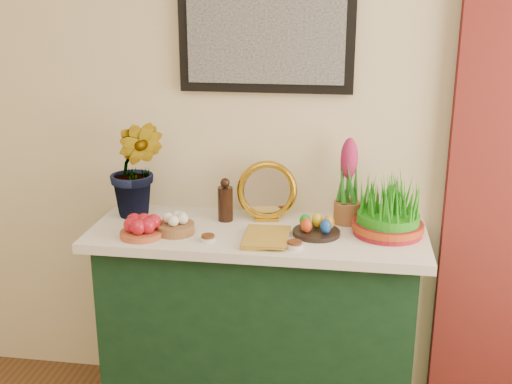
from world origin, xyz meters
TOP-DOWN VIEW (x-y plane):
  - room at (0.06, 0.11)m, footprint 4.50×4.54m
  - sideboard at (0.02, 2.00)m, footprint 1.30×0.45m
  - tablecloth at (0.02, 2.00)m, footprint 1.40×0.55m
  - hyacinth_green at (-0.52, 2.10)m, footprint 0.29×0.25m
  - apple_bowl at (-0.43, 1.85)m, footprint 0.22×0.22m
  - garlic_basket at (-0.30, 1.91)m, footprint 0.20×0.20m
  - vinegar_cruet at (-0.13, 2.10)m, footprint 0.07×0.07m
  - mirror at (0.05, 2.13)m, footprint 0.27×0.10m
  - book at (-0.01, 1.89)m, footprint 0.17×0.24m
  - spice_dish_left at (-0.15, 1.85)m, footprint 0.07×0.07m
  - spice_dish_right at (0.20, 1.83)m, footprint 0.07×0.07m
  - egg_plate at (0.27, 1.98)m, footprint 0.20×0.20m
  - hyacinth_pink at (0.39, 2.15)m, footprint 0.11×0.11m
  - wheatgrass_sabzeh at (0.56, 2.03)m, footprint 0.29×0.29m

SIDE VIEW (x-z plane):
  - sideboard at x=0.02m, z-range 0.00..0.85m
  - tablecloth at x=0.02m, z-range 0.85..0.89m
  - spice_dish_left at x=-0.15m, z-range 0.89..0.92m
  - spice_dish_right at x=0.20m, z-range 0.89..0.92m
  - book at x=-0.01m, z-range 0.89..0.92m
  - egg_plate at x=0.27m, z-range 0.88..0.96m
  - garlic_basket at x=-0.30m, z-range 0.88..0.97m
  - apple_bowl at x=-0.43m, z-range 0.88..0.97m
  - vinegar_cruet at x=-0.13m, z-range 0.88..1.07m
  - wheatgrass_sabzeh at x=0.56m, z-range 0.88..1.11m
  - mirror at x=0.05m, z-range 0.88..1.15m
  - hyacinth_pink at x=0.39m, z-range 0.87..1.24m
  - hyacinth_green at x=-0.52m, z-range 0.89..1.47m
  - room at x=0.06m, z-range 0.34..3.06m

